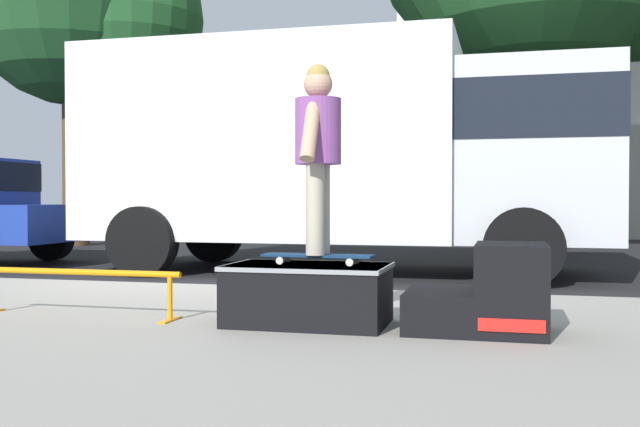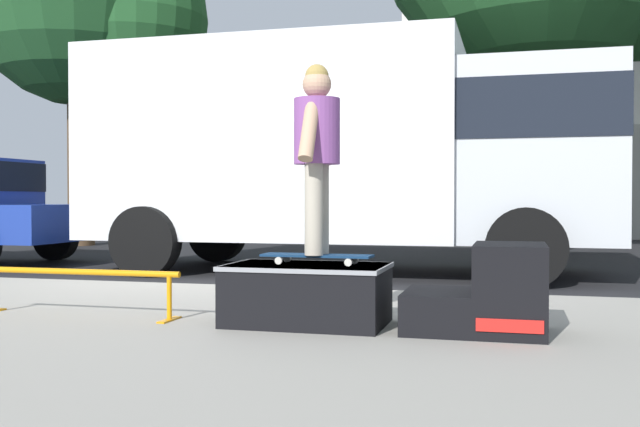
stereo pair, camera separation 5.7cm
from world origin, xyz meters
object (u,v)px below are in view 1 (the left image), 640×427
Objects in this scene: skate_box at (308,292)px; street_tree_main at (86,1)px; skater_kid at (318,143)px; skateboard at (318,256)px; kicker_ramp at (489,295)px; grind_rail at (77,280)px; box_truck at (343,146)px.

street_tree_main is (-7.29, 8.92, 4.83)m from skate_box.
skater_kid is at bearing 35.44° from skate_box.
skateboard is at bearing -50.40° from street_tree_main.
kicker_ramp is at bearing -2.07° from skateboard.
box_truck is at bearing 78.92° from grind_rail.
kicker_ramp is at bearing -66.90° from box_truck.
skateboard is 0.79m from skater_kid.
box_truck reaches higher than kicker_ramp.
box_truck reaches higher than skater_kid.
skater_kid is at bearing -79.65° from box_truck.
box_truck is at bearing 100.35° from skateboard.
skater_kid is at bearing 4.64° from grind_rail.
street_tree_main is at bearing 121.53° from grind_rail.
skate_box is at bearing 179.98° from kicker_ramp.
grind_rail is 5.11m from box_truck.
skater_kid is (-1.17, 0.04, 1.02)m from kicker_ramp.
street_tree_main is (-8.51, 8.92, 4.81)m from kicker_ramp.
box_truck reaches higher than skate_box.
box_truck is 8.46m from street_tree_main.
kicker_ramp is 0.69× the size of skater_kid.
box_truck is (-0.86, 4.70, 1.11)m from skateboard.
skater_kid is at bearing 177.93° from kicker_ramp.
skateboard is (0.06, 0.04, 0.25)m from skate_box.
skate_box is 1.75m from grind_rail.
kicker_ramp is 1.55m from skater_kid.
box_truck is (-0.80, 4.74, 1.36)m from skate_box.
kicker_ramp is 1.16× the size of skateboard.
street_tree_main is at bearing 129.24° from skate_box.
skate_box is 0.84× the size of skater_kid.
kicker_ramp reaches higher than skateboard.
skateboard is (1.81, 0.15, 0.20)m from grind_rail.
kicker_ramp is 0.13× the size of box_truck.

